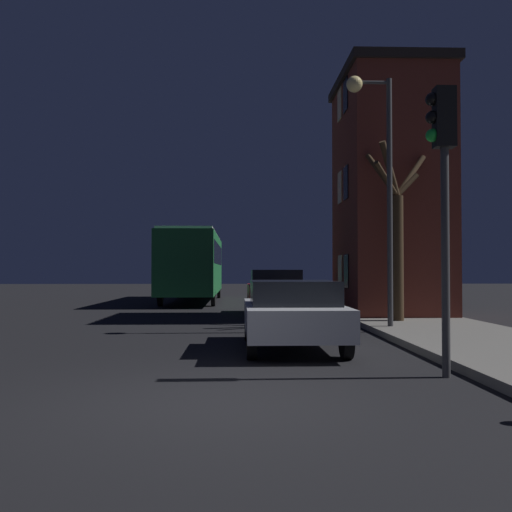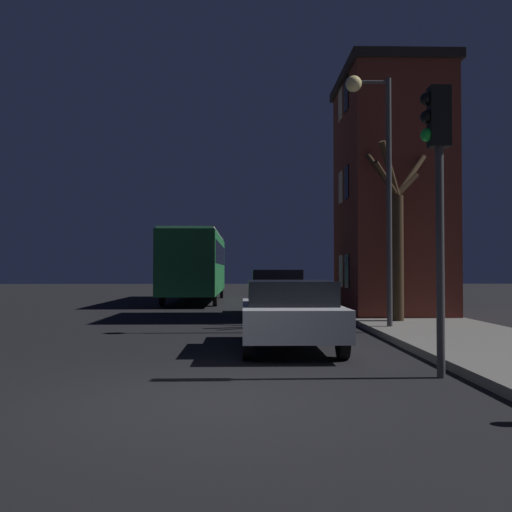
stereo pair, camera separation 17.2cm
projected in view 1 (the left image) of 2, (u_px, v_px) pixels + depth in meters
ground_plane at (213, 401)px, 6.87m from camera, size 120.00×120.00×0.00m
brick_building at (389, 192)px, 19.38m from camera, size 3.39×4.78×8.14m
streetlamp at (376, 155)px, 14.65m from camera, size 1.18×0.42×6.44m
traffic_light at (443, 169)px, 8.44m from camera, size 0.43×0.24×4.30m
bare_tree at (397, 234)px, 16.24m from camera, size 2.00×1.85×5.03m
bus at (194, 261)px, 28.81m from camera, size 2.52×11.55×3.41m
car_near_lane at (292, 312)px, 11.38m from camera, size 1.86×4.19×1.37m
car_mid_lane at (275, 291)px, 20.07m from camera, size 1.90×4.31×1.60m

